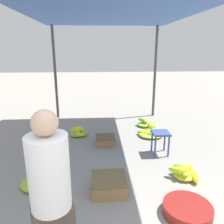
# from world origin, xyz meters

# --- Properties ---
(canopy_post_back_left) EXTENTS (0.08, 0.08, 2.76)m
(canopy_post_back_left) POSITION_xyz_m (-1.53, 5.71, 1.38)
(canopy_post_back_left) COLOR #4C4C51
(canopy_post_back_left) RESTS_ON ground
(canopy_post_back_right) EXTENTS (0.08, 0.08, 2.76)m
(canopy_post_back_right) POSITION_xyz_m (1.53, 5.71, 1.38)
(canopy_post_back_right) COLOR #4C4C51
(canopy_post_back_right) RESTS_ON ground
(canopy_tarp) EXTENTS (3.46, 5.81, 0.04)m
(canopy_tarp) POSITION_xyz_m (0.00, 3.00, 2.78)
(canopy_tarp) COLOR #33569E
(canopy_tarp) RESTS_ON canopy_post_front_left
(vendor_foreground) EXTENTS (0.44, 0.44, 1.64)m
(vendor_foreground) POSITION_xyz_m (-0.67, 0.61, 0.85)
(vendor_foreground) COLOR #4C4238
(vendor_foreground) RESTS_ON ground
(stool) EXTENTS (0.34, 0.34, 0.48)m
(stool) POSITION_xyz_m (1.00, 3.01, 0.38)
(stool) COLOR #384C84
(stool) RESTS_ON ground
(basin_black) EXTENTS (0.63, 0.63, 0.15)m
(basin_black) POSITION_xyz_m (0.88, 1.27, 0.07)
(basin_black) COLOR maroon
(basin_black) RESTS_ON ground
(banana_pile_left_0) EXTENTS (0.63, 0.60, 0.15)m
(banana_pile_left_0) POSITION_xyz_m (-1.19, 2.07, 0.06)
(banana_pile_left_0) COLOR #CDD628
(banana_pile_left_0) RESTS_ON ground
(banana_pile_left_1) EXTENTS (0.46, 0.39, 0.24)m
(banana_pile_left_1) POSITION_xyz_m (-0.76, 4.08, 0.09)
(banana_pile_left_1) COLOR yellow
(banana_pile_left_1) RESTS_ON ground
(banana_pile_right_0) EXTENTS (0.54, 0.46, 0.25)m
(banana_pile_right_0) POSITION_xyz_m (1.19, 2.10, 0.10)
(banana_pile_right_0) COLOR yellow
(banana_pile_right_0) RESTS_ON ground
(banana_pile_right_1) EXTENTS (0.55, 0.56, 0.23)m
(banana_pile_right_1) POSITION_xyz_m (1.11, 4.67, 0.08)
(banana_pile_right_1) COLOR #BACF2B
(banana_pile_right_1) RESTS_ON ground
(banana_pile_right_2) EXTENTS (0.62, 0.58, 0.21)m
(banana_pile_right_2) POSITION_xyz_m (1.04, 3.96, 0.07)
(banana_pile_right_2) COLOR #A7C72E
(banana_pile_right_2) RESTS_ON ground
(crate_near) EXTENTS (0.43, 0.43, 0.18)m
(crate_near) POSITION_xyz_m (-0.10, 3.58, 0.09)
(crate_near) COLOR olive
(crate_near) RESTS_ON ground
(crate_mid) EXTENTS (0.53, 0.53, 0.23)m
(crate_mid) POSITION_xyz_m (-0.12, 1.83, 0.12)
(crate_mid) COLOR #9E7A4C
(crate_mid) RESTS_ON ground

